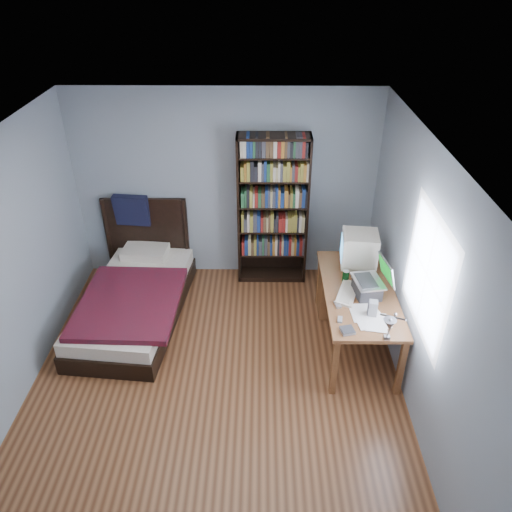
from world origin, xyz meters
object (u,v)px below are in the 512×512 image
Objects in this scene: desk at (350,290)px; crt_monitor at (358,249)px; keyboard at (347,293)px; desk_lamp at (390,325)px; soda_can at (346,276)px; bookshelf at (273,211)px; bed at (135,296)px; speaker at (373,308)px; laptop at (369,285)px.

crt_monitor is at bearing -6.09° from desk.
desk_lamp is at bearing -61.84° from keyboard.
keyboard is at bearing -93.08° from soda_can.
bookshelf is (-0.76, 1.40, 0.25)m from keyboard.
speaker is at bearing -19.69° from bed.
soda_can is (-0.16, -0.27, -0.19)m from crt_monitor.
desk is at bearing 94.09° from keyboard.
bookshelf is at bearing 137.83° from keyboard.
crt_monitor is 2.71m from bed.
crt_monitor is 0.82× the size of desk_lamp.
speaker is 0.62m from soda_can.
bed is at bearing 178.21° from desk.
desk is at bearing 98.44° from laptop.
soda_can is at bearing -56.13° from bookshelf.
laptop is at bearing -12.78° from bed.
bookshelf is at bearing 124.87° from laptop.
soda_can is (-0.15, 1.27, -0.38)m from desk_lamp.
crt_monitor reaches higher than desk.
soda_can is 2.53m from bed.
desk_lamp is at bearing -82.32° from speaker.
desk is at bearing -1.79° from bed.
desk_lamp reaches higher than keyboard.
desk_lamp is 1.34m from soda_can.
laptop is at bearing 86.87° from desk_lamp.
speaker is at bearing -88.58° from crt_monitor.
desk_lamp reaches higher than bed.
crt_monitor is 1.30m from bookshelf.
laptop is 0.24m from keyboard.
soda_can is 0.06× the size of bed.
speaker reaches higher than soda_can.
crt_monitor is at bearing 90.45° from keyboard.
desk is 3.57× the size of keyboard.
laptop is 2.65× the size of speaker.
keyboard is 1.62m from bookshelf.
desk is at bearing 64.88° from soda_can.
desk_lamp is at bearing -69.17° from bookshelf.
crt_monitor is 0.36m from soda_can.
desk_lamp is 0.78m from speaker.
laptop is at bearing -85.28° from crt_monitor.
desk_lamp reaches higher than crt_monitor.
bed is (-2.65, 0.60, -0.60)m from laptop.
desk is at bearing 90.78° from desk_lamp.
speaker is 2.84m from bed.
desk_lamp is 2.61m from bookshelf.
laptop reaches higher than desk.
speaker is 2.00m from bookshelf.
bed is at bearing -174.51° from keyboard.
soda_can is at bearing 129.17° from laptop.
keyboard is 0.23× the size of bookshelf.
desk is at bearing 173.91° from crt_monitor.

